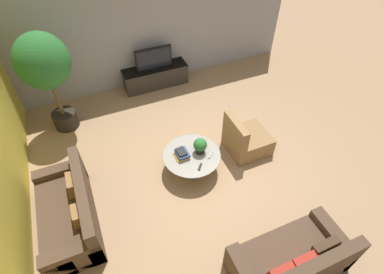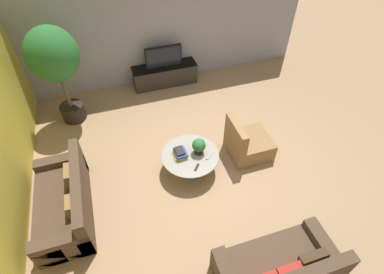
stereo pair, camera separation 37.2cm
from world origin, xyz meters
The scene contains 13 objects.
ground_plane centered at (0.00, 0.00, 0.00)m, with size 24.00×24.00×0.00m, color #9E7A56.
back_wall_stone centered at (0.00, 3.26, 1.50)m, with size 7.40×0.12×3.00m, color #939399.
media_console centered at (-0.02, 2.94, 0.27)m, with size 1.64×0.50×0.52m.
television centered at (-0.02, 2.94, 0.78)m, with size 0.91×0.13×0.54m.
coffee_table centered at (-0.27, 0.00, 0.29)m, with size 1.08×1.08×0.41m.
couch_by_wall centered at (-2.53, -0.26, 0.28)m, with size 0.84×1.79×0.84m.
couch_near_entry centered at (0.29, -2.34, 0.29)m, with size 1.68×0.84×0.84m.
armchair_wicker centered at (0.94, 0.05, 0.27)m, with size 0.80×0.76×0.86m.
potted_palm_tall centered at (-2.34, 2.24, 1.51)m, with size 1.01×1.01×2.18m.
potted_plant_tabletop centered at (-0.09, 0.01, 0.58)m, with size 0.25×0.25×0.32m.
book_stack centered at (-0.44, 0.04, 0.48)m, with size 0.26×0.28×0.14m.
remote_black centered at (-0.25, -0.33, 0.42)m, with size 0.04×0.16×0.02m, color black.
remote_silver centered at (0.05, -0.15, 0.42)m, with size 0.04×0.16×0.02m, color gray.
Camera 2 is at (-1.36, -3.52, 4.58)m, focal length 28.00 mm.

